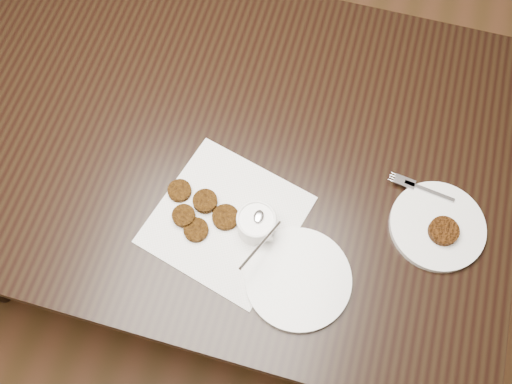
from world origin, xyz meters
TOP-DOWN VIEW (x-y plane):
  - floor at (0.00, 0.00)m, footprint 4.00×4.00m
  - table at (0.00, 0.16)m, footprint 1.42×0.92m
  - napkin at (0.12, -0.03)m, footprint 0.35×0.35m
  - sauce_ramekin at (0.19, -0.03)m, footprint 0.14×0.14m
  - patty_cluster at (0.06, -0.04)m, footprint 0.25×0.25m
  - plate_with_patty at (0.55, 0.07)m, footprint 0.22×0.22m
  - plate_empty at (0.30, -0.11)m, footprint 0.22×0.22m

SIDE VIEW (x-z plane):
  - floor at x=0.00m, z-range 0.00..0.00m
  - table at x=0.00m, z-range 0.00..0.75m
  - napkin at x=0.12m, z-range 0.75..0.75m
  - plate_empty at x=0.30m, z-range 0.75..0.76m
  - patty_cluster at x=0.06m, z-range 0.75..0.77m
  - plate_with_patty at x=0.55m, z-range 0.75..0.78m
  - sauce_ramekin at x=0.19m, z-range 0.75..0.87m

